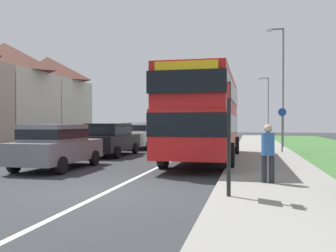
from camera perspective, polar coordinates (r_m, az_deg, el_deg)
ground_plane at (r=9.27m, az=-9.53°, el=-10.14°), size 120.00×120.00×0.00m
lane_marking_centre at (r=16.88m, az=0.80°, el=-5.32°), size 0.14×60.00×0.01m
pavement_near_side at (r=14.55m, az=15.62°, el=-6.04°), size 3.20×68.00×0.12m
double_decker_bus at (r=16.25m, az=5.79°, el=2.00°), size 2.80×10.02×3.70m
parked_car_grey at (r=14.10m, az=-17.05°, el=-2.79°), size 1.97×4.25×1.65m
parked_car_black at (r=19.14m, az=-9.05°, el=-1.88°), size 1.98×4.58×1.68m
parked_car_white at (r=24.32m, az=-4.38°, el=-1.31°), size 1.93×4.40×1.75m
pedestrian_at_stop at (r=10.05m, az=15.35°, el=-3.72°), size 0.34×0.34×1.67m
bus_stop_sign at (r=8.00m, az=9.48°, el=-0.73°), size 0.09×0.52×2.60m
cycle_route_sign at (r=20.84m, az=17.42°, el=-0.32°), size 0.44×0.08×2.52m
street_lamp_near at (r=8.23m, az=24.81°, el=16.55°), size 1.14×0.20×6.90m
street_lamp_mid at (r=25.29m, az=17.33°, el=6.85°), size 1.14×0.20×7.94m
street_lamp_far at (r=40.32m, az=15.23°, el=3.45°), size 1.14×0.20×6.55m
house_terrace_far_side at (r=31.89m, az=-24.20°, el=4.64°), size 6.50×18.82×8.09m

